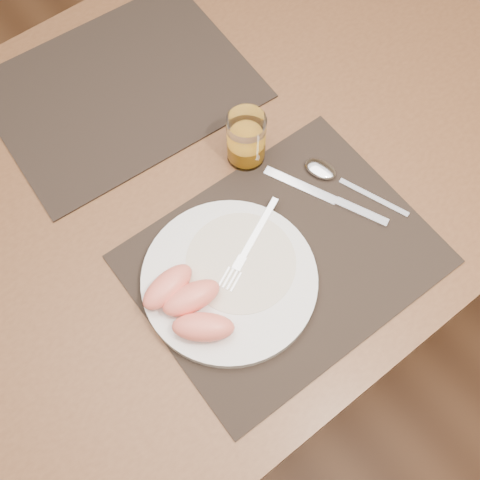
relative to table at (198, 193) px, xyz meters
The scene contains 11 objects.
ground 0.67m from the table, ahead, with size 5.00×5.00×0.00m, color brown.
table is the anchor object (origin of this frame).
placemat_near 0.24m from the table, 87.05° to the right, with size 0.45×0.35×0.00m, color black.
placemat_far 0.24m from the table, 91.86° to the left, with size 0.45×0.35×0.00m, color black.
plate 0.23m from the table, 111.66° to the right, with size 0.27×0.27×0.02m, color white.
plate_dressing 0.22m from the table, 104.56° to the right, with size 0.17×0.17×0.00m.
fork 0.21m from the table, 99.78° to the right, with size 0.17×0.09×0.00m.
knife 0.26m from the table, 53.43° to the right, with size 0.10×0.21×0.01m.
spoon 0.24m from the table, 41.34° to the right, with size 0.09×0.19×0.01m.
juice_glass 0.16m from the table, 21.50° to the right, with size 0.06×0.06×0.10m.
grapefruit_wedges 0.28m from the table, 128.07° to the right, with size 0.11×0.15×0.04m.
Camera 1 is at (-0.27, -0.47, 1.62)m, focal length 45.00 mm.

